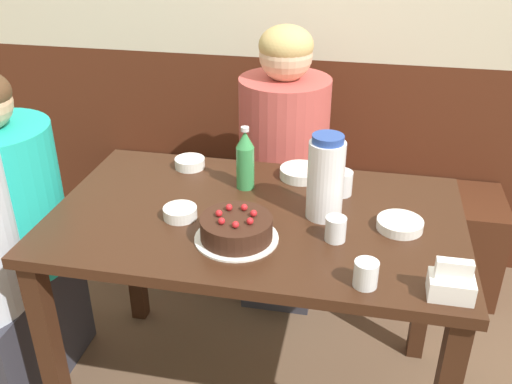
{
  "coord_description": "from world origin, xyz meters",
  "views": [
    {
      "loc": [
        0.31,
        -1.5,
        1.67
      ],
      "look_at": [
        -0.01,
        0.05,
        0.82
      ],
      "focal_mm": 40.0,
      "sensor_mm": 36.0,
      "label": 1
    }
  ],
  "objects_px": {
    "glass_tumbler_short": "(366,274)",
    "person_teal_shirt": "(13,231)",
    "bench_seat": "(291,226)",
    "water_pitcher": "(326,178)",
    "glass_shot_small": "(336,229)",
    "birthday_cake": "(236,229)",
    "bowl_soup_white": "(400,224)",
    "bowl_rice_small": "(301,173)",
    "bowl_side_dish": "(190,163)",
    "bowl_sauce_shallow": "(180,213)",
    "soju_bottle": "(245,159)",
    "person_grey_tee": "(283,173)",
    "glass_water_tall": "(341,183)",
    "napkin_holder": "(451,283)"
  },
  "relations": [
    {
      "from": "person_teal_shirt",
      "to": "glass_shot_small",
      "type": "bearing_deg",
      "value": -6.06
    },
    {
      "from": "bench_seat",
      "to": "birthday_cake",
      "type": "height_order",
      "value": "birthday_cake"
    },
    {
      "from": "bowl_soup_white",
      "to": "glass_water_tall",
      "type": "relative_size",
      "value": 1.71
    },
    {
      "from": "bench_seat",
      "to": "napkin_holder",
      "type": "height_order",
      "value": "napkin_holder"
    },
    {
      "from": "birthday_cake",
      "to": "bowl_soup_white",
      "type": "relative_size",
      "value": 1.78
    },
    {
      "from": "bowl_side_dish",
      "to": "glass_water_tall",
      "type": "distance_m",
      "value": 0.56
    },
    {
      "from": "bowl_soup_white",
      "to": "bowl_sauce_shallow",
      "type": "height_order",
      "value": "bowl_sauce_shallow"
    },
    {
      "from": "water_pitcher",
      "to": "person_grey_tee",
      "type": "xyz_separation_m",
      "value": [
        -0.22,
        0.61,
        -0.3
      ]
    },
    {
      "from": "birthday_cake",
      "to": "bowl_soup_white",
      "type": "height_order",
      "value": "birthday_cake"
    },
    {
      "from": "soju_bottle",
      "to": "bowl_rice_small",
      "type": "height_order",
      "value": "soju_bottle"
    },
    {
      "from": "birthday_cake",
      "to": "napkin_holder",
      "type": "distance_m",
      "value": 0.6
    },
    {
      "from": "birthday_cake",
      "to": "glass_tumbler_short",
      "type": "bearing_deg",
      "value": -21.59
    },
    {
      "from": "bowl_sauce_shallow",
      "to": "person_teal_shirt",
      "type": "distance_m",
      "value": 0.71
    },
    {
      "from": "glass_shot_small",
      "to": "person_teal_shirt",
      "type": "bearing_deg",
      "value": 173.94
    },
    {
      "from": "bowl_sauce_shallow",
      "to": "person_teal_shirt",
      "type": "height_order",
      "value": "person_teal_shirt"
    },
    {
      "from": "soju_bottle",
      "to": "bowl_sauce_shallow",
      "type": "distance_m",
      "value": 0.3
    },
    {
      "from": "bowl_side_dish",
      "to": "bench_seat",
      "type": "bearing_deg",
      "value": 61.1
    },
    {
      "from": "bowl_soup_white",
      "to": "bench_seat",
      "type": "bearing_deg",
      "value": 117.74
    },
    {
      "from": "bench_seat",
      "to": "water_pitcher",
      "type": "relative_size",
      "value": 7.07
    },
    {
      "from": "glass_water_tall",
      "to": "bowl_rice_small",
      "type": "bearing_deg",
      "value": 146.92
    },
    {
      "from": "bowl_soup_white",
      "to": "bowl_rice_small",
      "type": "height_order",
      "value": "bowl_rice_small"
    },
    {
      "from": "birthday_cake",
      "to": "person_grey_tee",
      "type": "height_order",
      "value": "person_grey_tee"
    },
    {
      "from": "glass_tumbler_short",
      "to": "bowl_side_dish",
      "type": "bearing_deg",
      "value": 138.1
    },
    {
      "from": "person_grey_tee",
      "to": "bowl_soup_white",
      "type": "bearing_deg",
      "value": 35.23
    },
    {
      "from": "soju_bottle",
      "to": "bowl_rice_small",
      "type": "distance_m",
      "value": 0.22
    },
    {
      "from": "bowl_soup_white",
      "to": "bowl_sauce_shallow",
      "type": "relative_size",
      "value": 1.32
    },
    {
      "from": "bench_seat",
      "to": "napkin_holder",
      "type": "xyz_separation_m",
      "value": [
        0.55,
        -1.13,
        0.58
      ]
    },
    {
      "from": "bench_seat",
      "to": "water_pitcher",
      "type": "xyz_separation_m",
      "value": [
        0.21,
        -0.8,
        0.67
      ]
    },
    {
      "from": "bench_seat",
      "to": "bowl_side_dish",
      "type": "xyz_separation_m",
      "value": [
        -0.3,
        -0.55,
        0.56
      ]
    },
    {
      "from": "water_pitcher",
      "to": "soju_bottle",
      "type": "bearing_deg",
      "value": 153.52
    },
    {
      "from": "birthday_cake",
      "to": "glass_shot_small",
      "type": "relative_size",
      "value": 3.35
    },
    {
      "from": "glass_shot_small",
      "to": "soju_bottle",
      "type": "bearing_deg",
      "value": 140.28
    },
    {
      "from": "napkin_holder",
      "to": "glass_tumbler_short",
      "type": "relative_size",
      "value": 1.55
    },
    {
      "from": "person_teal_shirt",
      "to": "water_pitcher",
      "type": "bearing_deg",
      "value": 0.45
    },
    {
      "from": "bowl_soup_white",
      "to": "bowl_side_dish",
      "type": "relative_size",
      "value": 1.27
    },
    {
      "from": "bowl_rice_small",
      "to": "bowl_side_dish",
      "type": "distance_m",
      "value": 0.4
    },
    {
      "from": "bowl_sauce_shallow",
      "to": "glass_tumbler_short",
      "type": "xyz_separation_m",
      "value": [
        0.57,
        -0.23,
        0.02
      ]
    },
    {
      "from": "bowl_soup_white",
      "to": "person_teal_shirt",
      "type": "distance_m",
      "value": 1.35
    },
    {
      "from": "water_pitcher",
      "to": "glass_water_tall",
      "type": "relative_size",
      "value": 3.35
    },
    {
      "from": "bench_seat",
      "to": "bowl_rice_small",
      "type": "xyz_separation_m",
      "value": [
        0.1,
        -0.55,
        0.56
      ]
    },
    {
      "from": "water_pitcher",
      "to": "person_grey_tee",
      "type": "height_order",
      "value": "person_grey_tee"
    },
    {
      "from": "bowl_rice_small",
      "to": "glass_shot_small",
      "type": "distance_m",
      "value": 0.41
    },
    {
      "from": "bowl_soup_white",
      "to": "person_teal_shirt",
      "type": "bearing_deg",
      "value": 179.07
    },
    {
      "from": "napkin_holder",
      "to": "water_pitcher",
      "type": "bearing_deg",
      "value": 136.18
    },
    {
      "from": "napkin_holder",
      "to": "glass_water_tall",
      "type": "relative_size",
      "value": 1.37
    },
    {
      "from": "birthday_cake",
      "to": "glass_tumbler_short",
      "type": "xyz_separation_m",
      "value": [
        0.37,
        -0.15,
        0.0
      ]
    },
    {
      "from": "person_teal_shirt",
      "to": "glass_water_tall",
      "type": "bearing_deg",
      "value": 8.23
    },
    {
      "from": "birthday_cake",
      "to": "bowl_side_dish",
      "type": "distance_m",
      "value": 0.51
    },
    {
      "from": "glass_tumbler_short",
      "to": "person_teal_shirt",
      "type": "distance_m",
      "value": 1.3
    },
    {
      "from": "water_pitcher",
      "to": "bowl_soup_white",
      "type": "xyz_separation_m",
      "value": [
        0.23,
        -0.03,
        -0.12
      ]
    }
  ]
}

